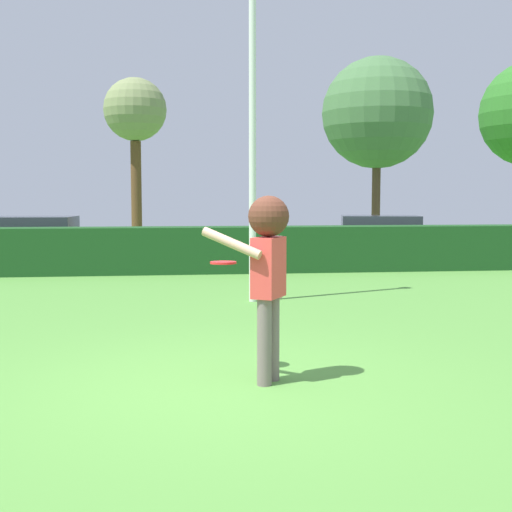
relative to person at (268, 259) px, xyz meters
name	(u,v)px	position (x,y,z in m)	size (l,w,h in m)	color
ground_plane	(225,387)	(-0.43, -0.11, -1.21)	(60.00, 60.00, 0.00)	#55933C
person	(268,259)	(0.00, 0.00, 0.00)	(0.84, 0.50, 1.82)	slate
frisbee	(223,263)	(-0.40, 0.43, -0.07)	(0.27, 0.27, 0.03)	red
lamppost	(252,98)	(0.44, 5.04, 2.25)	(0.24, 0.24, 6.27)	silver
hedge_row	(194,250)	(-0.43, 9.53, -0.66)	(24.55, 0.90, 1.09)	#1A471D
parked_car_green	(34,237)	(-4.74, 12.75, -0.52)	(4.30, 2.02, 1.25)	#1E6633
parked_car_black	(380,235)	(5.02, 12.49, -0.52)	(4.47, 2.55, 1.25)	black
bare_elm_tree	(135,113)	(-2.16, 16.88, 3.37)	(2.11, 2.11, 5.77)	brown
willow_tree	(377,113)	(6.06, 16.34, 3.43)	(3.79, 3.79, 6.55)	brown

